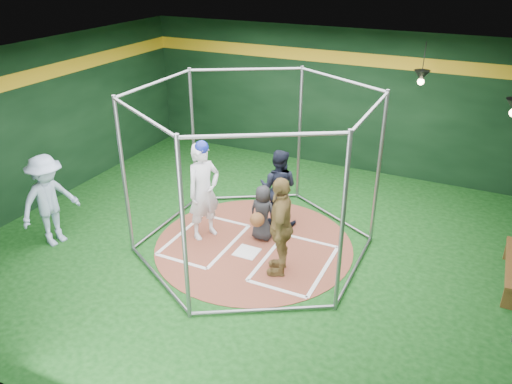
% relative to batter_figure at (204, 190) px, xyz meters
% --- Properties ---
extents(room_shell, '(10.10, 9.10, 3.53)m').
position_rel_batter_figure_xyz_m(room_shell, '(1.02, 0.09, 0.75)').
color(room_shell, '#0C370E').
rests_on(room_shell, ground).
extents(clay_disc, '(3.80, 3.80, 0.01)m').
position_rel_batter_figure_xyz_m(clay_disc, '(1.02, 0.09, -1.00)').
color(clay_disc, brown).
rests_on(clay_disc, ground).
extents(home_plate, '(0.43, 0.43, 0.01)m').
position_rel_batter_figure_xyz_m(home_plate, '(1.02, -0.21, -0.98)').
color(home_plate, white).
rests_on(home_plate, clay_disc).
extents(batter_box_left, '(1.17, 1.77, 0.01)m').
position_rel_batter_figure_xyz_m(batter_box_left, '(0.07, -0.16, -0.98)').
color(batter_box_left, white).
rests_on(batter_box_left, clay_disc).
extents(batter_box_right, '(1.17, 1.77, 0.01)m').
position_rel_batter_figure_xyz_m(batter_box_right, '(1.97, -0.16, -0.98)').
color(batter_box_right, white).
rests_on(batter_box_right, clay_disc).
extents(batting_cage, '(4.05, 4.67, 3.00)m').
position_rel_batter_figure_xyz_m(batting_cage, '(1.02, 0.09, 0.50)').
color(batting_cage, gray).
rests_on(batting_cage, ground).
extents(pendant_lamp_near, '(0.34, 0.34, 0.90)m').
position_rel_batter_figure_xyz_m(pendant_lamp_near, '(3.22, 3.69, 1.74)').
color(pendant_lamp_near, black).
rests_on(pendant_lamp_near, room_shell).
extents(batter_figure, '(0.71, 0.83, 2.00)m').
position_rel_batter_figure_xyz_m(batter_figure, '(0.00, 0.00, 0.00)').
color(batter_figure, silver).
rests_on(batter_figure, clay_disc).
extents(visitor_leopard, '(0.72, 1.14, 1.81)m').
position_rel_batter_figure_xyz_m(visitor_leopard, '(1.81, -0.49, -0.08)').
color(visitor_leopard, '#9F8244').
rests_on(visitor_leopard, clay_disc).
extents(catcher_figure, '(0.56, 0.58, 1.13)m').
position_rel_batter_figure_xyz_m(catcher_figure, '(1.07, 0.36, -0.43)').
color(catcher_figure, black).
rests_on(catcher_figure, clay_disc).
extents(umpire, '(0.86, 0.71, 1.62)m').
position_rel_batter_figure_xyz_m(umpire, '(1.09, 1.08, -0.18)').
color(umpire, black).
rests_on(umpire, clay_disc).
extents(bystander_blue, '(0.90, 1.28, 1.81)m').
position_rel_batter_figure_xyz_m(bystander_blue, '(-2.50, -1.46, -0.09)').
color(bystander_blue, '#A0B7D4').
rests_on(bystander_blue, ground).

